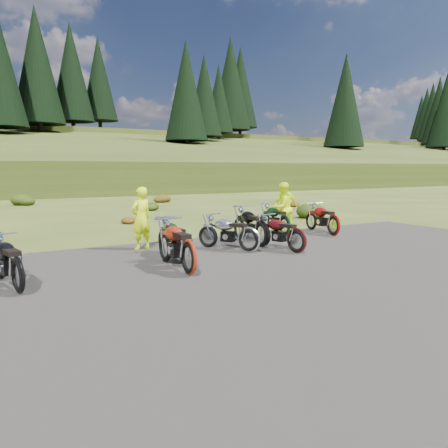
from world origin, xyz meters
TOP-DOWN VIEW (x-y plane):
  - ground at (0.00, 0.00)m, footprint 300.00×300.00m
  - gravel_pad at (0.00, -2.00)m, footprint 20.00×12.00m
  - hill_slope at (0.00, 50.00)m, footprint 300.00×45.97m
  - hill_plateau at (0.00, 110.00)m, footprint 300.00×90.00m
  - conifer_23 at (3.00, 62.00)m, footprint 7.48×7.48m
  - conifer_24 at (9.00, 68.00)m, footprint 7.04×7.04m
  - conifer_25 at (15.00, 74.00)m, footprint 6.60×6.60m
  - conifer_26 at (21.00, 49.00)m, footprint 6.16×6.16m
  - conifer_27 at (27.00, 55.00)m, footprint 5.72×5.72m
  - conifer_28 at (33.00, 61.00)m, footprint 5.28×5.28m
  - conifer_29 at (39.00, 67.00)m, footprint 7.92×7.92m
  - conifer_30 at (45.00, 73.00)m, footprint 7.48×7.48m
  - conifer_31 at (51.00, 48.00)m, footprint 7.04×7.04m
  - conifer_32 at (57.00, 54.00)m, footprint 6.60×6.60m
  - conifer_33 at (63.00, 60.00)m, footprint 6.16×6.16m
  - conifer_34 at (69.00, 66.00)m, footprint 5.72×5.72m
  - conifer_35 at (75.00, 72.00)m, footprint 5.28×5.28m
  - conifer_36 at (81.00, 78.00)m, footprint 7.92×7.92m
  - conifer_37 at (87.00, 53.00)m, footprint 7.48×7.48m
  - conifer_38 at (93.00, 59.00)m, footprint 7.04×7.04m
  - conifer_39 at (99.00, 65.00)m, footprint 6.60×6.60m
  - conifer_40 at (105.00, 71.00)m, footprint 6.16×6.16m
  - conifer_41 at (111.00, 77.00)m, footprint 5.72×5.72m
  - shrub_3 at (-3.30, 21.90)m, footprint 1.56×1.56m
  - shrub_4 at (-0.40, 9.20)m, footprint 0.77×0.77m
  - shrub_5 at (2.50, 14.50)m, footprint 1.03×1.03m
  - shrub_6 at (5.40, 19.80)m, footprint 1.30×1.30m
  - shrub_7 at (8.30, 7.10)m, footprint 1.56×1.56m
  - shrub_8 at (11.20, 12.40)m, footprint 0.77×0.77m
  - motorcycle_0 at (-5.49, -0.32)m, footprint 1.04×2.12m
  - motorcycle_1 at (-2.04, -0.59)m, footprint 0.84×2.30m
  - motorcycle_2 at (-1.57, 0.74)m, footprint 0.71×2.08m
  - motorcycle_3 at (0.58, 0.97)m, footprint 1.62×2.13m
  - motorcycle_4 at (1.69, 0.21)m, footprint 1.02×2.10m
  - motorcycle_5 at (1.35, 1.48)m, footprint 1.02×2.37m
  - motorcycle_6 at (4.88, 2.08)m, footprint 1.01×2.21m
  - motorcycle_7 at (3.29, 2.84)m, footprint 0.99×2.24m
  - person_middle at (-1.91, 2.94)m, footprint 0.77×0.62m
  - person_right_a at (3.66, 3.46)m, footprint 1.02×0.86m
  - person_right_b at (4.09, 3.86)m, footprint 1.13×0.55m

SIDE VIEW (x-z plane):
  - ground at x=0.00m, z-range 0.00..0.00m
  - gravel_pad at x=0.00m, z-range -0.02..0.02m
  - hill_slope at x=0.00m, z-range -4.69..4.69m
  - hill_plateau at x=0.00m, z-range -4.59..4.59m
  - motorcycle_0 at x=-5.49m, z-range -0.53..0.53m
  - motorcycle_1 at x=-2.04m, z-range -0.60..0.60m
  - motorcycle_2 at x=-1.57m, z-range -0.54..0.54m
  - motorcycle_3 at x=0.58m, z-range -0.54..0.54m
  - motorcycle_4 at x=1.69m, z-range -0.53..0.53m
  - motorcycle_5 at x=1.35m, z-range -0.60..0.60m
  - motorcycle_6 at x=4.88m, z-range -0.56..0.56m
  - motorcycle_7 at x=3.29m, z-range -0.57..0.57m
  - shrub_4 at x=-0.40m, z-range 0.00..0.45m
  - shrub_8 at x=11.20m, z-range 0.00..0.45m
  - shrub_5 at x=2.50m, z-range 0.00..0.61m
  - shrub_6 at x=5.40m, z-range 0.00..0.77m
  - shrub_3 at x=-3.30m, z-range 0.00..0.92m
  - shrub_7 at x=8.30m, z-range 0.00..0.92m
  - person_middle at x=-1.91m, z-range 0.00..1.84m
  - person_right_b at x=4.09m, z-range 0.00..1.86m
  - person_right_a at x=3.66m, z-range 0.00..1.87m
  - conifer_26 at x=21.00m, z-range 5.37..21.37m
  - conifer_27 at x=27.00m, z-range 6.56..21.56m
  - conifer_31 at x=51.00m, z-range 5.18..23.18m
  - conifer_28 at x=33.00m, z-range 7.76..21.76m
  - conifer_32 at x=57.00m, z-range 6.37..23.37m
  - conifer_33 at x=63.00m, z-range 7.56..23.56m
  - conifer_37 at x=87.00m, z-range 6.17..25.17m
  - conifer_34 at x=69.00m, z-range 8.76..23.76m
  - conifer_38 at x=93.00m, z-range 7.37..25.37m
  - conifer_35 at x=75.00m, z-range 9.95..23.95m
  - conifer_39 at x=99.00m, z-range 8.56..25.56m
  - conifer_23 at x=3.00m, z-range 7.97..26.97m
  - conifer_41 at x=111.00m, z-range 10.15..25.15m
  - conifer_40 at x=105.00m, z-range 9.76..25.76m
  - conifer_24 at x=9.00m, z-range 9.16..27.16m
  - conifer_25 at x=15.00m, z-range 10.16..27.16m
  - conifer_29 at x=39.00m, z-range 8.97..28.97m
  - conifer_30 at x=45.00m, z-range 10.16..29.16m
  - conifer_36 at x=81.00m, z-range 10.16..30.16m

